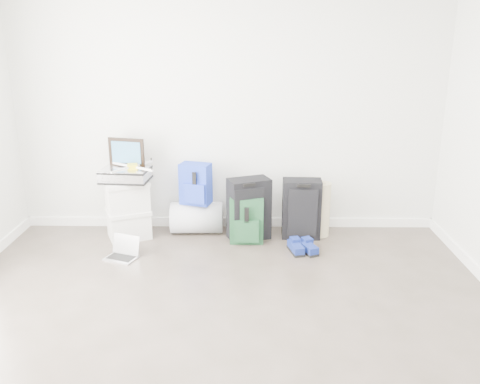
{
  "coord_description": "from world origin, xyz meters",
  "views": [
    {
      "loc": [
        0.19,
        -2.8,
        2.07
      ],
      "look_at": [
        0.13,
        1.9,
        0.59
      ],
      "focal_mm": 38.0,
      "sensor_mm": 36.0,
      "label": 1
    }
  ],
  "objects_px": {
    "carry_on": "(301,209)",
    "boxes_stack": "(128,209)",
    "briefcase": "(126,175)",
    "laptop": "(123,252)",
    "duffel_bag": "(197,218)",
    "large_suitcase": "(249,209)"
  },
  "relations": [
    {
      "from": "carry_on",
      "to": "boxes_stack",
      "type": "bearing_deg",
      "value": -176.87
    },
    {
      "from": "duffel_bag",
      "to": "large_suitcase",
      "type": "xyz_separation_m",
      "value": [
        0.56,
        -0.16,
        0.15
      ]
    },
    {
      "from": "boxes_stack",
      "to": "briefcase",
      "type": "xyz_separation_m",
      "value": [
        0.0,
        0.0,
        0.37
      ]
    },
    {
      "from": "large_suitcase",
      "to": "duffel_bag",
      "type": "bearing_deg",
      "value": 142.66
    },
    {
      "from": "duffel_bag",
      "to": "large_suitcase",
      "type": "height_order",
      "value": "large_suitcase"
    },
    {
      "from": "laptop",
      "to": "carry_on",
      "type": "bearing_deg",
      "value": 37.9
    },
    {
      "from": "large_suitcase",
      "to": "laptop",
      "type": "bearing_deg",
      "value": -179.67
    },
    {
      "from": "large_suitcase",
      "to": "briefcase",
      "type": "bearing_deg",
      "value": 157.47
    },
    {
      "from": "boxes_stack",
      "to": "duffel_bag",
      "type": "xyz_separation_m",
      "value": [
        0.7,
        0.14,
        -0.14
      ]
    },
    {
      "from": "briefcase",
      "to": "carry_on",
      "type": "xyz_separation_m",
      "value": [
        1.81,
        0.03,
        -0.37
      ]
    },
    {
      "from": "boxes_stack",
      "to": "duffel_bag",
      "type": "height_order",
      "value": "boxes_stack"
    },
    {
      "from": "carry_on",
      "to": "laptop",
      "type": "distance_m",
      "value": 1.86
    },
    {
      "from": "briefcase",
      "to": "laptop",
      "type": "relative_size",
      "value": 1.35
    },
    {
      "from": "duffel_bag",
      "to": "laptop",
      "type": "height_order",
      "value": "duffel_bag"
    },
    {
      "from": "briefcase",
      "to": "laptop",
      "type": "height_order",
      "value": "briefcase"
    },
    {
      "from": "duffel_bag",
      "to": "laptop",
      "type": "distance_m",
      "value": 0.92
    },
    {
      "from": "briefcase",
      "to": "large_suitcase",
      "type": "distance_m",
      "value": 1.31
    },
    {
      "from": "large_suitcase",
      "to": "carry_on",
      "type": "bearing_deg",
      "value": -16.49
    },
    {
      "from": "duffel_bag",
      "to": "carry_on",
      "type": "xyz_separation_m",
      "value": [
        1.11,
        -0.11,
        0.14
      ]
    },
    {
      "from": "boxes_stack",
      "to": "laptop",
      "type": "height_order",
      "value": "boxes_stack"
    },
    {
      "from": "large_suitcase",
      "to": "carry_on",
      "type": "distance_m",
      "value": 0.55
    },
    {
      "from": "boxes_stack",
      "to": "carry_on",
      "type": "distance_m",
      "value": 1.81
    }
  ]
}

